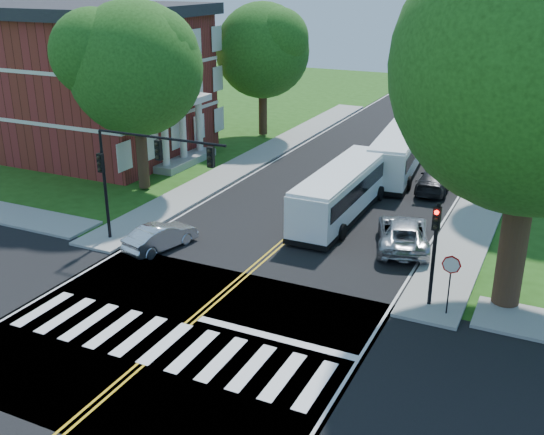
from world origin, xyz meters
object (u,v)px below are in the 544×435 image
Objects in this scene: dark_sedan at (434,181)px; suv at (403,233)px; signal_nw at (140,164)px; bus_lead at (342,191)px; hatchback at (161,236)px; bus_follow at (399,151)px; signal_ne at (435,241)px.

suv is at bearing 89.54° from dark_sedan.
bus_lead is at bearing 49.31° from signal_nw.
signal_nw is 1.53× the size of dark_sedan.
suv reaches higher than dark_sedan.
bus_lead is at bearing -49.57° from suv.
dark_sedan is (3.78, 6.61, -0.80)m from bus_lead.
signal_nw is at bearing 50.55° from dark_sedan.
hatchback is 12.06m from suv.
suv is at bearing -139.11° from hatchback.
hatchback is (-6.56, -8.19, -0.83)m from bus_lead.
bus_follow reaches higher than dark_sedan.
bus_lead is (7.26, 8.45, -2.89)m from signal_nw.
suv is at bearing 26.08° from signal_nw.
signal_ne is at bearing 0.05° from signal_nw.
signal_ne reaches higher than suv.
hatchback is 18.06m from dark_sedan.
bus_lead is 5.14m from suv.
signal_nw is 0.66× the size of bus_lead.
signal_ne is 0.38× the size of bus_follow.
signal_ne is 0.41× the size of bus_lead.
bus_lead reaches higher than hatchback.
bus_lead reaches higher than suv.
dark_sedan is (-0.45, 9.44, -0.06)m from suv.
bus_follow is 2.45× the size of dark_sedan.
hatchback is at bearing 51.86° from dark_sedan.
bus_follow is (-6.07, 17.89, -1.42)m from signal_ne.
bus_follow is 12.80m from suv.
bus_lead is 10.53m from hatchback.
bus_follow is at bearing -89.90° from suv.
bus_lead is 9.48m from bus_follow.
signal_nw is at bearing 60.56° from bus_follow.
signal_ne is at bearing 98.13° from dark_sedan.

